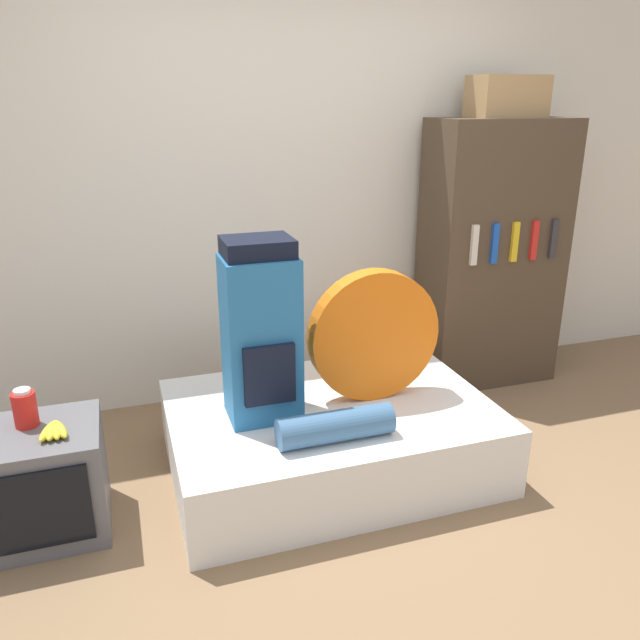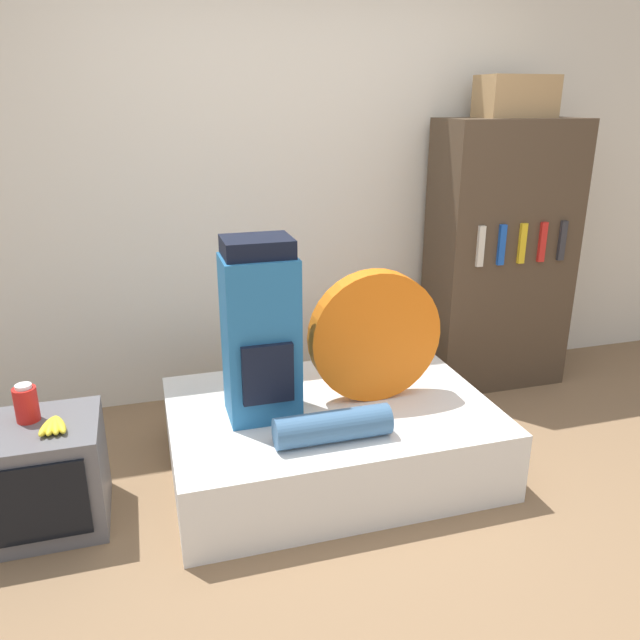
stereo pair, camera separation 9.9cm
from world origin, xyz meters
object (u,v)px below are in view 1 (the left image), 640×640
(bookshelf, at_px, (492,255))
(cardboard_box, at_px, (507,96))
(backpack, at_px, (261,333))
(tent_bag, at_px, (374,335))
(television, at_px, (40,482))
(sleeping_roll, at_px, (336,426))
(canister, at_px, (25,408))

(bookshelf, bearing_deg, cardboard_box, 53.87)
(backpack, bearing_deg, tent_bag, 2.16)
(tent_bag, height_order, television, tent_bag)
(backpack, relative_size, cardboard_box, 1.97)
(sleeping_roll, xyz_separation_m, cardboard_box, (1.46, 1.09, 1.37))
(sleeping_roll, distance_m, bookshelf, 1.84)
(backpack, xyz_separation_m, tent_bag, (0.57, 0.02, -0.09))
(backpack, distance_m, canister, 1.05)
(canister, height_order, cardboard_box, cardboard_box)
(backpack, xyz_separation_m, cardboard_box, (1.70, 0.75, 1.03))
(tent_bag, distance_m, television, 1.64)
(backpack, height_order, bookshelf, bookshelf)
(backpack, height_order, tent_bag, backpack)
(backpack, distance_m, television, 1.14)
(sleeping_roll, bearing_deg, bookshelf, 36.43)
(tent_bag, xyz_separation_m, television, (-1.58, -0.10, -0.44))
(tent_bag, distance_m, sleeping_roll, 0.55)
(bookshelf, bearing_deg, canister, -164.69)
(canister, relative_size, cardboard_box, 0.39)
(bookshelf, height_order, cardboard_box, cardboard_box)
(backpack, relative_size, canister, 5.11)
(tent_bag, distance_m, canister, 1.60)
(sleeping_roll, xyz_separation_m, bookshelf, (1.44, 1.06, 0.42))
(sleeping_roll, distance_m, canister, 1.32)
(tent_bag, xyz_separation_m, cardboard_box, (1.13, 0.73, 1.11))
(backpack, height_order, television, backpack)
(tent_bag, bearing_deg, sleeping_roll, -132.44)
(tent_bag, height_order, bookshelf, bookshelf)
(bookshelf, bearing_deg, backpack, -156.63)
(backpack, height_order, sleeping_roll, backpack)
(canister, xyz_separation_m, bookshelf, (2.71, 0.74, 0.28))
(cardboard_box, bearing_deg, sleeping_roll, -143.31)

